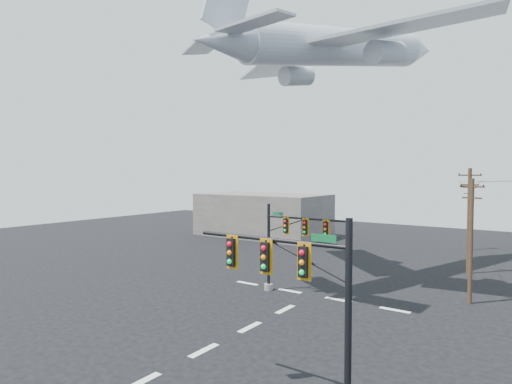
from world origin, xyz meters
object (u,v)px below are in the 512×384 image
Objects in this scene: signal_mast_far at (287,243)px; utility_pole_b at (469,219)px; signal_mast_near at (305,300)px; utility_pole_a at (471,238)px; airliner at (338,48)px; utility_pole_c at (469,215)px.

utility_pole_b reaches higher than signal_mast_far.
signal_mast_near is 18.47m from utility_pole_a.
utility_pole_b is 19.02m from airliner.
signal_mast_near is 25.72m from airliner.
airliner is at bearing 110.90° from signal_mast_near.
utility_pole_a is 1.10× the size of utility_pole_c.
utility_pole_c reaches higher than signal_mast_far.
signal_mast_far is 28.96m from utility_pole_c.
utility_pole_a is at bearing -78.83° from airliner.
signal_mast_near is at bearing -78.24° from utility_pole_a.
signal_mast_near is at bearing -70.40° from utility_pole_c.
airliner is (-8.87, -8.56, 14.48)m from utility_pole_b.
utility_pole_b is at bearing 86.98° from signal_mast_near.
signal_mast_far is 16.89m from airliner.
utility_pole_c is 0.28× the size of airliner.
utility_pole_c is at bearing -0.38° from airliner.
utility_pole_b is (1.47, 27.92, 0.75)m from signal_mast_near.
utility_pole_c is (-3.51, 22.68, -0.41)m from utility_pole_a.
utility_pole_a is 0.31× the size of airliner.
utility_pole_c reaches higher than signal_mast_near.
utility_pole_b is at bearing 55.83° from signal_mast_far.
airliner is at bearing 79.20° from signal_mast_far.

